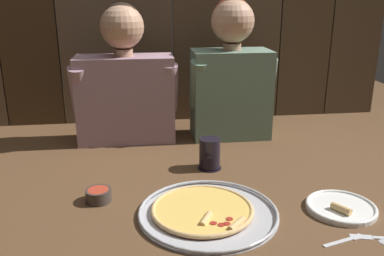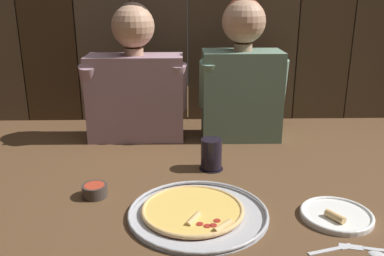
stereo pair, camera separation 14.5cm
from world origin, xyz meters
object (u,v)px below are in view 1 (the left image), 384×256
(dinner_plate, at_px, (341,207))
(diner_left, at_px, (125,80))
(drinking_glass, at_px, (210,154))
(diner_right, at_px, (231,73))
(dipping_bowl, at_px, (99,195))
(pizza_tray, at_px, (206,211))

(dinner_plate, distance_m, diner_left, 1.02)
(drinking_glass, height_order, diner_right, diner_right)
(dinner_plate, distance_m, diner_right, 0.80)
(dipping_bowl, xyz_separation_m, diner_right, (0.55, 0.58, 0.27))
(pizza_tray, xyz_separation_m, dipping_bowl, (-0.33, 0.13, 0.01))
(drinking_glass, relative_size, diner_right, 0.19)
(dinner_plate, height_order, diner_left, diner_left)
(dinner_plate, bearing_deg, diner_left, 132.11)
(drinking_glass, distance_m, diner_right, 0.46)
(drinking_glass, bearing_deg, dinner_plate, -46.56)
(pizza_tray, bearing_deg, diner_left, 109.28)
(diner_left, xyz_separation_m, diner_right, (0.47, 0.00, 0.02))
(drinking_glass, relative_size, diner_left, 0.20)
(pizza_tray, xyz_separation_m, drinking_glass, (0.07, 0.34, 0.05))
(pizza_tray, relative_size, drinking_glass, 3.55)
(drinking_glass, xyz_separation_m, dipping_bowl, (-0.39, -0.21, -0.04))
(dinner_plate, distance_m, dipping_bowl, 0.76)
(dipping_bowl, relative_size, diner_right, 0.13)
(dipping_bowl, bearing_deg, pizza_tray, -21.05)
(diner_left, bearing_deg, pizza_tray, -70.72)
(dipping_bowl, height_order, diner_right, diner_right)
(pizza_tray, height_order, drinking_glass, drinking_glass)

